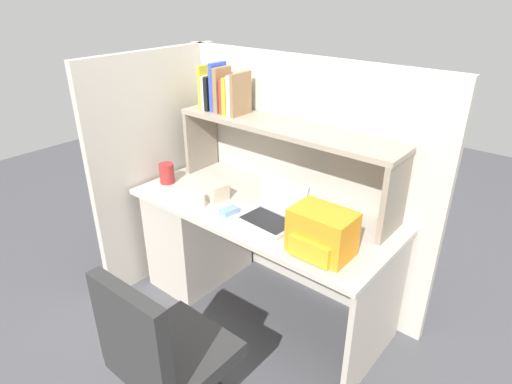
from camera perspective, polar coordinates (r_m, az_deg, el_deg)
The scene contains 13 objects.
ground_plane at distance 2.95m, azimuth 0.64°, elevation -14.66°, with size 8.00×8.00×0.00m, color #4C4C51.
desk at distance 2.92m, azimuth -5.28°, elevation -5.38°, with size 1.60×0.70×0.73m.
cubicle_partition_rear at distance 2.79m, azimuth 5.65°, elevation 1.61°, with size 1.84×0.05×1.55m, color #BCB5A8.
cubicle_partition_left at distance 3.04m, azimuth -12.44°, elevation 3.23°, with size 0.05×1.06×1.55m, color #BCB5A8.
overhead_hutch at distance 2.54m, azimuth 3.63°, elevation 6.63°, with size 1.44×0.28×0.45m.
reference_books_on_shelf at distance 2.76m, azimuth -4.31°, elevation 13.04°, with size 0.30×0.17×0.30m.
laptop at distance 2.38m, azimuth 2.38°, elevation -2.67°, with size 0.33×0.29×0.22m.
backpack at distance 2.10m, azimuth 8.62°, elevation -5.40°, with size 0.30×0.23×0.23m.
computer_mouse at distance 2.47m, azimuth -3.57°, elevation -2.53°, with size 0.06×0.10×0.03m, color #7299C6.
paper_cup at distance 2.54m, azimuth -7.57°, elevation -1.14°, with size 0.08×0.08×0.09m, color white.
tissue_box at distance 2.66m, azimuth -5.96°, elevation 0.45°, with size 0.22×0.12×0.10m, color #BFB299.
snack_canister at distance 2.88m, azimuth -11.68°, elevation 2.43°, with size 0.10×0.10×0.13m, color maroon.
office_chair at distance 2.07m, azimuth -11.51°, elevation -22.18°, with size 0.52×0.52×0.93m.
Camera 1 is at (1.40, -1.74, 1.92)m, focal length 30.34 mm.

